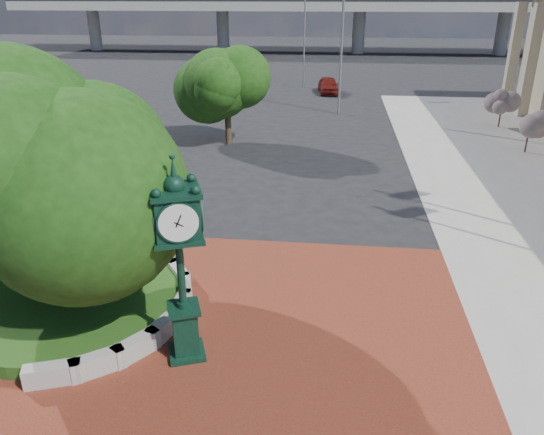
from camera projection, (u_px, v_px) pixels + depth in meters
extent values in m
plane|color=black|center=(245.00, 321.00, 14.39)|extent=(200.00, 200.00, 0.00)
cube|color=maroon|center=(239.00, 343.00, 13.46)|extent=(12.00, 12.00, 0.04)
cube|color=#9E9B93|center=(53.00, 375.00, 11.96)|extent=(1.29, 0.76, 0.54)
cube|color=#9E9B93|center=(98.00, 364.00, 12.29)|extent=(1.20, 1.04, 0.54)
cube|color=#9E9B93|center=(136.00, 348.00, 12.86)|extent=(1.00, 1.22, 0.54)
cube|color=#9E9B93|center=(164.00, 328.00, 13.61)|extent=(0.71, 1.30, 0.54)
cube|color=#9E9B93|center=(180.00, 308.00, 14.48)|extent=(0.35, 1.25, 0.54)
cube|color=#9E9B93|center=(185.00, 290.00, 15.37)|extent=(0.71, 1.30, 0.54)
cube|color=#9E9B93|center=(179.00, 274.00, 16.22)|extent=(1.00, 1.22, 0.54)
cube|color=#9E9B93|center=(164.00, 263.00, 16.93)|extent=(1.20, 1.04, 0.54)
cube|color=#9E9B93|center=(143.00, 254.00, 17.45)|extent=(1.29, 0.76, 0.54)
cylinder|color=#1D4413|center=(70.00, 303.00, 14.85)|extent=(6.10, 6.10, 0.40)
cube|color=#9E9B93|center=(325.00, 6.00, 75.80)|extent=(90.00, 12.00, 1.20)
cube|color=black|center=(325.00, 0.00, 75.49)|extent=(90.00, 12.00, 0.40)
cylinder|color=#9E9B93|center=(95.00, 30.00, 81.00)|extent=(1.80, 1.80, 6.00)
cylinder|color=#9E9B93|center=(223.00, 31.00, 78.81)|extent=(1.80, 1.80, 6.00)
cylinder|color=#9E9B93|center=(359.00, 32.00, 76.63)|extent=(1.80, 1.80, 6.00)
cylinder|color=#9E9B93|center=(502.00, 33.00, 74.44)|extent=(1.80, 1.80, 6.00)
cylinder|color=#38281C|center=(65.00, 275.00, 14.51)|extent=(0.36, 0.36, 2.17)
sphere|color=#1A3C10|center=(49.00, 184.00, 13.47)|extent=(5.20, 5.20, 5.20)
cylinder|color=#38281C|center=(228.00, 128.00, 30.89)|extent=(0.36, 0.36, 1.92)
sphere|color=#1A3C10|center=(227.00, 88.00, 30.00)|extent=(4.40, 4.40, 4.40)
cube|color=black|center=(187.00, 353.00, 13.00)|extent=(1.10, 1.10, 0.17)
cube|color=black|center=(185.00, 330.00, 12.74)|extent=(0.76, 0.76, 1.17)
cube|color=black|center=(184.00, 308.00, 12.50)|extent=(0.96, 0.96, 0.13)
cylinder|color=black|center=(181.00, 272.00, 12.12)|extent=(0.18, 0.18, 1.81)
cube|color=black|center=(176.00, 214.00, 11.55)|extent=(1.24, 1.24, 0.96)
cylinder|color=white|center=(179.00, 223.00, 11.11)|extent=(0.82, 0.37, 0.85)
cylinder|color=white|center=(174.00, 206.00, 12.00)|extent=(0.82, 0.37, 0.85)
cylinder|color=white|center=(153.00, 216.00, 11.44)|extent=(0.37, 0.82, 0.85)
cylinder|color=white|center=(199.00, 212.00, 11.67)|extent=(0.37, 0.82, 0.85)
sphere|color=black|center=(174.00, 185.00, 11.29)|extent=(0.47, 0.47, 0.47)
cone|color=black|center=(173.00, 170.00, 11.16)|extent=(0.19, 0.19, 0.53)
imported|color=#5E130D|center=(328.00, 85.00, 46.67)|extent=(2.11, 4.25, 1.39)
cylinder|color=slate|center=(342.00, 42.00, 37.10)|extent=(0.18, 0.18, 10.12)
cylinder|color=slate|center=(304.00, 42.00, 48.21)|extent=(0.15, 0.15, 8.21)
cylinder|color=#38281C|center=(527.00, 142.00, 29.29)|extent=(0.10, 0.10, 1.20)
sphere|color=#AE579D|center=(530.00, 124.00, 28.90)|extent=(1.20, 1.20, 1.20)
cylinder|color=#38281C|center=(500.00, 119.00, 34.79)|extent=(0.10, 0.10, 1.20)
sphere|color=#AE579D|center=(502.00, 103.00, 34.40)|extent=(1.20, 1.20, 1.20)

